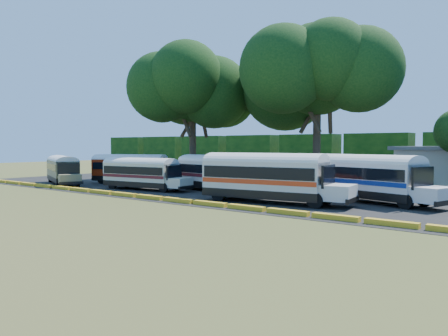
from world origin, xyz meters
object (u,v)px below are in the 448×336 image
Objects in this scene: tree_west at (193,85)px; bus_white_red at (267,175)px; bus_beige at (63,168)px; bus_red at (132,167)px; bus_cream_west at (142,172)px.

bus_white_red is at bearing -34.40° from tree_west.
bus_beige is 17.67m from tree_west.
bus_white_red is (25.12, 0.58, 0.29)m from bus_beige.
bus_cream_west is (5.72, -3.62, -0.13)m from bus_red.
bus_red is 1.05× the size of bus_cream_west.
bus_beige is 11.27m from bus_cream_west.
bus_white_red is at bearing -36.40° from bus_red.
bus_white_red is (19.62, -4.16, 0.21)m from bus_red.
bus_red is at bearing 160.83° from bus_white_red.
bus_red is 0.61× the size of tree_west.
tree_west is at bearing 59.65° from bus_red.
bus_white_red reaches higher than bus_beige.
tree_west is (6.40, 13.39, 9.58)m from bus_beige.
bus_beige is 0.96× the size of bus_red.
bus_cream_west is 16.33m from tree_west.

